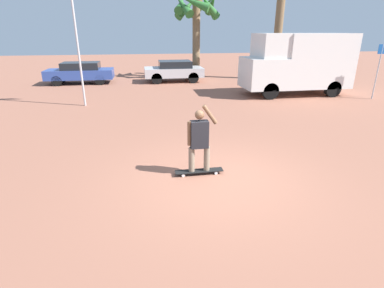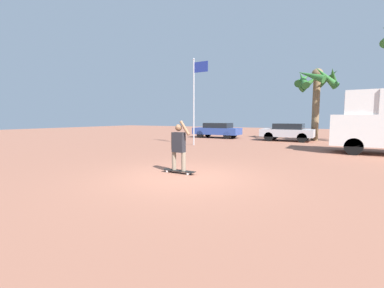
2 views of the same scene
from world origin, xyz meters
TOP-DOWN VIEW (x-y plane):
  - ground_plane at (0.00, 0.00)m, footprint 80.00×80.00m
  - skateboard at (-0.39, 0.34)m, footprint 1.14×0.22m
  - person_skateboarder at (-0.39, 0.34)m, footprint 0.69×0.22m
  - camper_van at (6.45, 8.88)m, footprint 5.45×2.18m
  - parked_car_silver at (0.57, 14.24)m, footprint 3.80×1.93m
  - parked_car_blue at (-5.41, 14.45)m, footprint 4.12×1.77m
  - palm_tree_center_background at (2.29, 15.74)m, footprint 3.27×3.39m
  - flagpole at (-4.07, 8.04)m, footprint 1.06×0.12m
  - street_sign at (9.69, 7.13)m, footprint 0.44×0.06m

SIDE VIEW (x-z plane):
  - ground_plane at x=0.00m, z-range 0.00..0.00m
  - skateboard at x=-0.39m, z-range 0.03..0.12m
  - parked_car_blue at x=-5.41m, z-range 0.05..1.38m
  - parked_car_silver at x=0.57m, z-range 0.06..1.41m
  - person_skateboarder at x=-0.39m, z-range 0.12..1.71m
  - street_sign at x=9.69m, z-range 0.36..2.96m
  - camper_van at x=6.45m, z-range 0.13..3.20m
  - flagpole at x=-4.07m, z-range 0.50..6.02m
  - palm_tree_center_background at x=2.29m, z-range 1.58..7.20m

